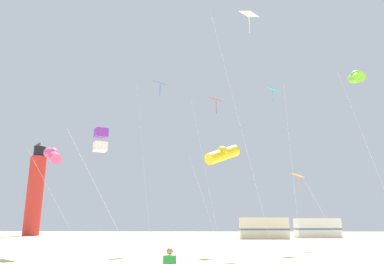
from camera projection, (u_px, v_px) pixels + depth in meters
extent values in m
sphere|color=#9E704C|center=(170.00, 251.00, 10.72)|extent=(0.20, 0.20, 0.20)
cylinder|color=silver|center=(56.00, 202.00, 21.50)|extent=(3.17, 2.38, 6.30)
cylinder|color=#E54C8C|center=(52.00, 156.00, 23.86)|extent=(2.06, 2.42, 1.48)
sphere|color=#E54C8C|center=(53.00, 153.00, 23.90)|extent=(0.76, 0.76, 0.76)
cylinder|color=silver|center=(292.00, 164.00, 29.07)|extent=(1.00, 2.21, 13.32)
cube|color=#1EB2D1|center=(272.00, 89.00, 31.26)|extent=(1.22, 1.22, 0.40)
cylinder|color=#1EB2D1|center=(273.00, 96.00, 31.10)|extent=(0.04, 0.04, 1.10)
cylinder|color=silver|center=(205.00, 204.00, 19.91)|extent=(1.94, 2.19, 5.92)
cylinder|color=yellow|center=(223.00, 155.00, 21.55)|extent=(2.33, 2.18, 1.48)
sphere|color=yellow|center=(223.00, 152.00, 21.58)|extent=(0.76, 0.76, 0.76)
cylinder|color=silver|center=(239.00, 121.00, 17.90)|extent=(2.70, 1.87, 13.75)
cube|color=white|center=(249.00, 14.00, 20.89)|extent=(1.22, 1.22, 0.40)
cylinder|color=white|center=(249.00, 24.00, 20.73)|extent=(0.04, 0.04, 1.10)
cylinder|color=silver|center=(372.00, 158.00, 21.72)|extent=(2.72, 0.60, 11.57)
cylinder|color=#72D12D|center=(356.00, 78.00, 24.47)|extent=(1.21, 2.59, 1.48)
sphere|color=#72D12D|center=(356.00, 76.00, 24.51)|extent=(0.76, 0.76, 0.76)
cylinder|color=silver|center=(102.00, 198.00, 15.57)|extent=(3.10, 1.39, 5.93)
cube|color=purple|center=(101.00, 133.00, 17.92)|extent=(0.82, 0.82, 0.44)
cube|color=white|center=(100.00, 147.00, 17.74)|extent=(0.82, 0.82, 0.44)
cylinder|color=silver|center=(205.00, 169.00, 26.13)|extent=(2.07, 1.89, 11.52)
cube|color=red|center=(216.00, 99.00, 28.54)|extent=(1.22, 1.22, 0.40)
cylinder|color=red|center=(216.00, 107.00, 28.38)|extent=(0.04, 0.04, 1.10)
cylinder|color=silver|center=(321.00, 211.00, 26.28)|extent=(3.48, 2.21, 5.68)
cube|color=orange|center=(298.00, 175.00, 28.71)|extent=(1.22, 1.22, 0.40)
cylinder|color=orange|center=(298.00, 184.00, 28.54)|extent=(0.04, 0.04, 1.10)
cylinder|color=silver|center=(143.00, 159.00, 28.01)|extent=(1.99, 2.13, 13.59)
cube|color=blue|center=(160.00, 83.00, 30.63)|extent=(1.22, 1.22, 0.40)
cylinder|color=blue|center=(160.00, 90.00, 30.47)|extent=(0.04, 0.04, 1.10)
cylinder|color=red|center=(35.00, 195.00, 64.08)|extent=(2.80, 2.80, 14.00)
cylinder|color=black|center=(39.00, 152.00, 66.07)|extent=(2.00, 2.00, 1.80)
cone|color=black|center=(40.00, 144.00, 66.42)|extent=(2.20, 2.20, 1.00)
cube|color=beige|center=(264.00, 228.00, 48.56)|extent=(6.44, 2.40, 2.80)
cube|color=#4C608C|center=(264.00, 229.00, 48.52)|extent=(6.48, 2.44, 0.24)
cube|color=white|center=(317.00, 228.00, 52.98)|extent=(6.51, 2.63, 2.80)
cube|color=#4C608C|center=(317.00, 229.00, 52.94)|extent=(6.55, 2.67, 0.24)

